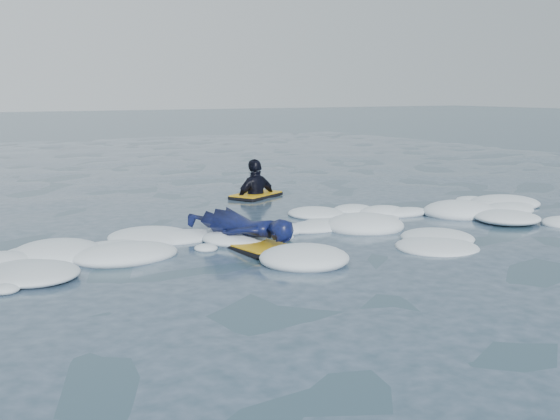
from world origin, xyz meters
The scene contains 4 objects.
ground centered at (0.00, 0.00, 0.00)m, with size 120.00×120.00×0.00m, color #1D2F46.
foam_band centered at (0.00, 1.03, 0.00)m, with size 12.00×3.10×0.30m, color white, non-canonical shape.
prone_woman_unit centered at (0.34, 0.91, 0.22)m, with size 1.10×1.78×0.44m.
waiting_rider_unit centered at (2.36, 4.43, -0.06)m, with size 1.20×1.01×1.57m.
Camera 1 is at (-3.62, -7.01, 1.98)m, focal length 45.00 mm.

